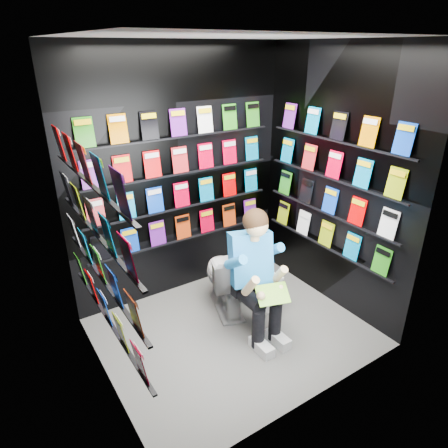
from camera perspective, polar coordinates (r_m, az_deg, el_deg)
floor at (r=4.01m, az=1.28°, el=-15.12°), size 2.40×2.40×0.00m
ceiling at (r=3.11m, az=1.76°, el=25.24°), size 2.40×2.40×0.00m
wall_back at (r=4.16m, az=-6.38°, el=6.65°), size 2.40×0.04×2.60m
wall_front at (r=2.66m, az=13.77°, el=-4.37°), size 2.40×0.04×2.60m
wall_left at (r=2.90m, az=-18.52°, el=-2.53°), size 0.04×2.00×2.60m
wall_right at (r=4.11m, az=15.49°, el=5.68°), size 0.04×2.00×2.60m
comics_back at (r=4.13m, az=-6.19°, el=6.62°), size 2.10×0.06×1.37m
comics_left at (r=2.90m, az=-17.96°, el=-2.30°), size 0.06×1.70×1.37m
comics_right at (r=4.09m, az=15.21°, el=5.69°), size 0.06×1.70×1.37m
toilet at (r=4.12m, az=0.31°, el=-7.66°), size 0.63×0.84×0.73m
longbox at (r=4.34m, az=4.98°, el=-9.21°), size 0.30×0.47×0.33m
longbox_lid at (r=4.24m, az=5.07°, el=-7.19°), size 0.33×0.49×0.03m
reader at (r=3.65m, az=3.62°, el=-5.02°), size 0.71×0.86×1.37m
held_comic at (r=3.52m, az=6.97°, el=-9.92°), size 0.32×0.25×0.12m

